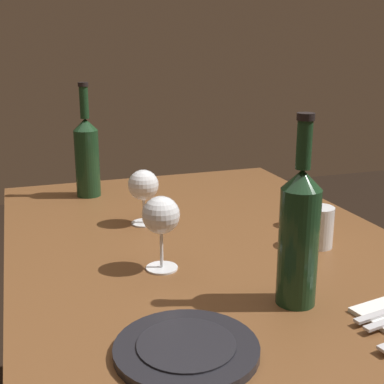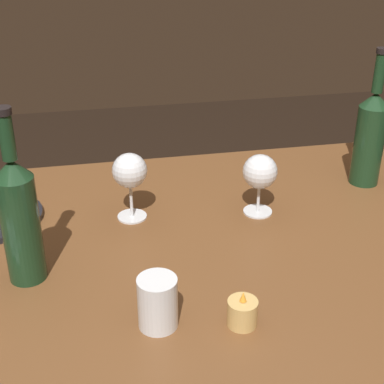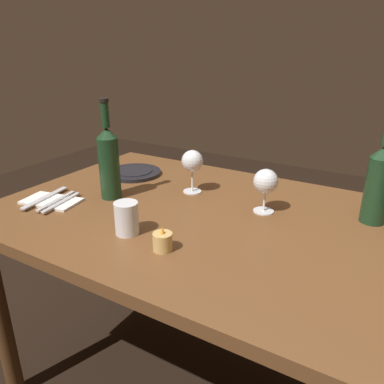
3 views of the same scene
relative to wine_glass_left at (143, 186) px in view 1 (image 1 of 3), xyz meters
The scene contains 8 objects.
dining_table 0.28m from the wine_glass_left, 31.55° to the left, with size 1.30×0.90×0.74m.
wine_glass_left is the anchor object (origin of this frame).
wine_glass_right 0.29m from the wine_glass_left, ahead, with size 0.08×0.08×0.16m.
wine_bottle 0.32m from the wine_glass_left, 162.39° to the right, with size 0.07×0.07×0.34m.
wine_bottle_second 0.53m from the wine_glass_left, 17.17° to the left, with size 0.07×0.07×0.34m.
water_tumbler 0.44m from the wine_glass_left, 50.55° to the left, with size 0.07×0.07×0.09m.
votive_candle 0.40m from the wine_glass_left, 69.20° to the left, with size 0.05×0.05×0.07m.
dinner_plate 0.61m from the wine_glass_left, ahead, with size 0.22×0.22×0.02m.
Camera 1 is at (1.08, -0.40, 1.19)m, focal length 49.54 mm.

